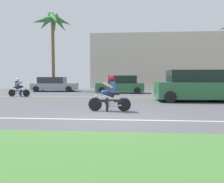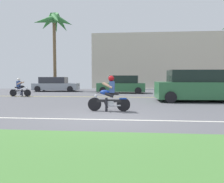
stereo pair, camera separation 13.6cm
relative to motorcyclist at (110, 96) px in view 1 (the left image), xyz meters
The scene contains 12 objects.
ground 1.63m from the motorcyclist, 88.54° to the left, with size 56.00×30.00×0.04m, color #545459.
grass_median 5.64m from the motorcyclist, 89.61° to the right, with size 56.00×3.80×0.06m, color #477A38.
lane_line_near 1.96m from the motorcyclist, 88.82° to the right, with size 50.40×0.12×0.01m, color silver.
lane_line_far 6.45m from the motorcyclist, 89.66° to the left, with size 50.40×0.12×0.01m, color yellow.
motorcyclist is the anchor object (origin of this frame).
suv_nearby 6.28m from the motorcyclist, 41.33° to the left, with size 4.81×2.30×1.83m.
parked_car_0 13.79m from the motorcyclist, 118.83° to the left, with size 4.46×2.20×1.42m.
parked_car_1 10.45m from the motorcyclist, 89.63° to the left, with size 4.31×2.11×1.55m.
parked_car_2 11.26m from the motorcyclist, 58.44° to the left, with size 4.18×1.95×1.62m.
palm_tree_0 16.62m from the motorcyclist, 118.05° to the left, with size 4.25×4.16×8.29m.
motorcyclist_distant 9.63m from the motorcyclist, 139.08° to the left, with size 1.62×0.53×1.35m.
building_far 20.89m from the motorcyclist, 70.28° to the left, with size 21.98×4.00×6.72m, color beige.
Camera 1 is at (0.78, -7.60, 1.44)m, focal length 35.15 mm.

